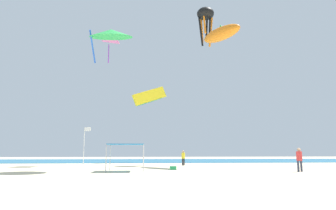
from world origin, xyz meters
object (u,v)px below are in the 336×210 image
(cooler_box, at_px, (173,168))
(kite_octopus_black, at_px, (205,16))
(person_near_tent, at_px, (299,158))
(kite_inflatable_orange, at_px, (221,34))
(kite_parafoil_yellow, at_px, (150,96))
(kite_delta_green, at_px, (111,33))
(kite_diamond_pink, at_px, (109,41))
(canopy_tent, at_px, (126,145))
(person_leftmost, at_px, (183,157))
(banner_flag, at_px, (85,144))

(cooler_box, xyz_separation_m, kite_octopus_black, (5.48, 11.22, 19.50))
(person_near_tent, distance_m, kite_inflatable_orange, 17.32)
(kite_octopus_black, distance_m, kite_inflatable_orange, 6.66)
(cooler_box, relative_size, kite_octopus_black, 0.11)
(kite_parafoil_yellow, height_order, kite_inflatable_orange, kite_inflatable_orange)
(cooler_box, bearing_deg, kite_parafoil_yellow, 96.32)
(kite_delta_green, bearing_deg, kite_diamond_pink, 106.38)
(canopy_tent, height_order, person_near_tent, canopy_tent)
(canopy_tent, distance_m, person_leftmost, 10.66)
(cooler_box, relative_size, kite_diamond_pink, 0.18)
(canopy_tent, xyz_separation_m, cooler_box, (4.01, 1.49, -1.91))
(person_near_tent, height_order, banner_flag, banner_flag)
(kite_octopus_black, bearing_deg, kite_parafoil_yellow, 74.84)
(banner_flag, relative_size, kite_parafoil_yellow, 0.74)
(kite_diamond_pink, relative_size, kite_inflatable_orange, 0.58)
(banner_flag, xyz_separation_m, cooler_box, (8.04, -1.93, -2.11))
(canopy_tent, xyz_separation_m, person_leftmost, (5.84, 8.85, -1.11))
(canopy_tent, height_order, person_leftmost, canopy_tent)
(banner_flag, height_order, kite_parafoil_yellow, kite_parafoil_yellow)
(banner_flag, distance_m, kite_octopus_black, 23.90)
(person_near_tent, height_order, kite_octopus_black, kite_octopus_black)
(canopy_tent, relative_size, kite_delta_green, 0.64)
(kite_diamond_pink, bearing_deg, kite_inflatable_orange, 83.72)
(canopy_tent, height_order, cooler_box, canopy_tent)
(person_leftmost, relative_size, banner_flag, 0.44)
(person_near_tent, bearing_deg, kite_parafoil_yellow, 100.91)
(kite_delta_green, bearing_deg, person_near_tent, -4.05)
(canopy_tent, relative_size, person_near_tent, 1.56)
(person_near_tent, xyz_separation_m, cooler_box, (-9.88, 3.04, -0.93))
(person_near_tent, height_order, kite_diamond_pink, kite_diamond_pink)
(kite_parafoil_yellow, xyz_separation_m, kite_octopus_black, (7.36, -5.74, 10.13))
(person_leftmost, xyz_separation_m, kite_inflatable_orange, (4.47, -1.00, 14.22))
(person_near_tent, distance_m, person_leftmost, 13.15)
(cooler_box, height_order, kite_delta_green, kite_delta_green)
(canopy_tent, relative_size, kite_parafoil_yellow, 0.57)
(person_leftmost, height_order, kite_inflatable_orange, kite_inflatable_orange)
(kite_diamond_pink, height_order, kite_parafoil_yellow, kite_diamond_pink)
(person_leftmost, distance_m, cooler_box, 7.63)
(kite_delta_green, bearing_deg, kite_inflatable_orange, 34.75)
(person_leftmost, relative_size, kite_inflatable_orange, 0.30)
(canopy_tent, relative_size, kite_inflatable_orange, 0.52)
(kite_diamond_pink, relative_size, kite_octopus_black, 0.60)
(kite_diamond_pink, xyz_separation_m, kite_parafoil_yellow, (5.23, 7.25, -5.67))
(kite_parafoil_yellow, height_order, kite_octopus_black, kite_octopus_black)
(person_leftmost, height_order, banner_flag, banner_flag)
(kite_diamond_pink, height_order, kite_inflatable_orange, kite_inflatable_orange)
(person_near_tent, bearing_deg, person_leftmost, 108.21)
(kite_diamond_pink, distance_m, kite_delta_green, 9.90)
(canopy_tent, height_order, kite_parafoil_yellow, kite_parafoil_yellow)
(banner_flag, height_order, kite_diamond_pink, kite_diamond_pink)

